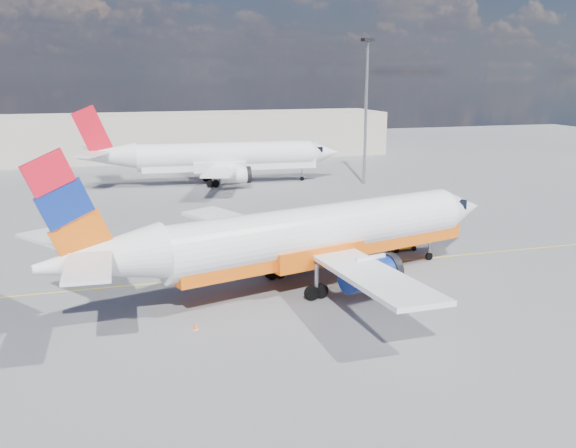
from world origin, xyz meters
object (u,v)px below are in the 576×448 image
object	(u,v)px
main_jet	(307,236)
traffic_cone	(195,326)
gse_tug	(401,242)
second_jet	(218,158)

from	to	relation	value
main_jet	traffic_cone	xyz separation A→B (m)	(-9.20, -5.86, -3.54)
traffic_cone	gse_tug	bearing A→B (deg)	32.02
second_jet	main_jet	bearing A→B (deg)	-88.88
gse_tug	main_jet	bearing A→B (deg)	-154.38
second_jet	gse_tug	world-z (taller)	second_jet
gse_tug	traffic_cone	distance (m)	23.84
main_jet	second_jet	bearing A→B (deg)	71.75
gse_tug	traffic_cone	size ratio (longest dim) A/B	5.08
second_jet	gse_tug	bearing A→B (deg)	-73.28
main_jet	traffic_cone	distance (m)	11.47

